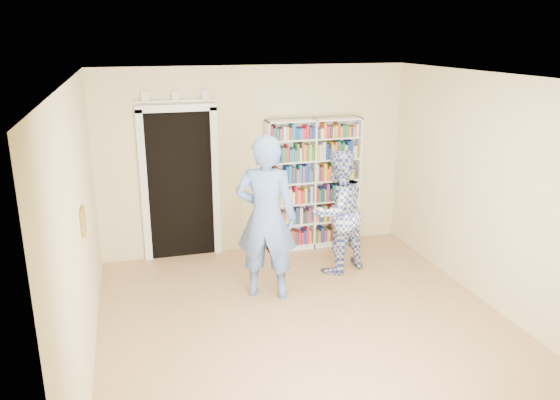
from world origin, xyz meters
name	(u,v)px	position (x,y,z in m)	size (l,w,h in m)	color
floor	(309,329)	(0.00, 0.00, 0.00)	(5.00, 5.00, 0.00)	#A98051
ceiling	(314,78)	(0.00, 0.00, 2.70)	(5.00, 5.00, 0.00)	white
wall_back	(256,161)	(0.00, 2.50, 1.35)	(4.50, 4.50, 0.00)	beige
wall_left	(80,233)	(-2.25, 0.00, 1.35)	(5.00, 5.00, 0.00)	beige
wall_right	(499,196)	(2.25, 0.00, 1.35)	(5.00, 5.00, 0.00)	beige
bookshelf	(313,184)	(0.83, 2.34, 0.98)	(1.41, 0.27, 1.94)	white
doorway	(180,177)	(-1.10, 2.48, 1.18)	(1.10, 0.08, 2.43)	black
wall_art	(83,221)	(-2.23, 0.20, 1.40)	(0.03, 0.25, 0.25)	brown
man_blue	(266,218)	(-0.25, 0.93, 1.01)	(0.73, 0.48, 2.01)	#597CC5
man_plaid	(338,212)	(0.86, 1.40, 0.84)	(0.81, 0.63, 1.67)	#2D438C
paper_sheet	(353,197)	(0.99, 1.23, 1.09)	(0.23, 0.01, 0.32)	white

